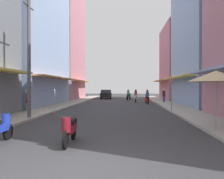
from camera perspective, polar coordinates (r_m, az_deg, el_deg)
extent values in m
plane|color=#38383A|center=(21.31, 0.97, -4.38)|extent=(90.61, 90.61, 0.00)
cube|color=#ADA89E|center=(22.21, -12.90, -4.04)|extent=(2.17, 49.19, 0.12)
cube|color=#ADA89E|center=(21.70, 15.18, -4.15)|extent=(2.17, 49.19, 0.12)
cube|color=#8CA5CC|center=(25.75, -20.82, 13.14)|extent=(6.00, 12.45, 14.92)
cube|color=#D88C4C|center=(23.90, -13.12, 2.86)|extent=(1.10, 11.21, 0.12)
cube|color=#B7727F|center=(37.04, -12.92, 11.47)|extent=(6.00, 10.74, 17.71)
cube|color=#D88C4C|center=(35.53, -7.48, 2.11)|extent=(1.10, 9.67, 0.12)
cube|color=#8CA5CC|center=(25.02, 23.90, 13.56)|extent=(6.00, 10.94, 14.97)
cube|color=#EFD159|center=(23.43, 15.78, 2.90)|extent=(1.10, 9.85, 0.12)
cube|color=#B7727F|center=(35.06, 17.68, 6.33)|extent=(6.00, 9.25, 10.76)
cube|color=#D88C4C|center=(34.23, 11.97, 2.16)|extent=(1.10, 8.32, 0.12)
cylinder|color=black|center=(33.62, 4.49, -2.10)|extent=(0.24, 0.56, 0.56)
cylinder|color=black|center=(32.43, 3.85, -2.19)|extent=(0.24, 0.56, 0.56)
cube|color=#197233|center=(32.96, 4.15, -1.76)|extent=(0.57, 1.04, 0.24)
cube|color=black|center=(32.77, 4.05, -1.43)|extent=(0.44, 0.62, 0.14)
cylinder|color=#197233|center=(33.48, 4.43, -1.39)|extent=(0.28, 0.28, 0.45)
cylinder|color=black|center=(33.48, 4.43, -0.96)|extent=(0.53, 0.19, 0.03)
cylinder|color=#598C59|center=(32.80, 4.08, -0.82)|extent=(0.34, 0.34, 0.55)
sphere|color=silver|center=(32.80, 4.08, -0.12)|extent=(0.26, 0.26, 0.26)
cylinder|color=black|center=(7.04, -11.63, -12.21)|extent=(0.10, 0.56, 0.56)
cylinder|color=black|center=(8.24, -9.60, -10.33)|extent=(0.10, 0.56, 0.56)
cube|color=maroon|center=(7.65, -10.45, -9.51)|extent=(0.32, 1.01, 0.24)
cube|color=black|center=(7.81, -10.14, -7.81)|extent=(0.30, 0.57, 0.14)
cylinder|color=maroon|center=(7.08, -11.40, -8.67)|extent=(0.28, 0.28, 0.45)
cylinder|color=black|center=(7.05, -11.41, -6.67)|extent=(0.55, 0.05, 0.03)
cylinder|color=black|center=(8.89, -24.59, -9.57)|extent=(0.09, 0.56, 0.56)
cylinder|color=#1E38B7|center=(8.72, -25.00, -6.97)|extent=(0.28, 0.28, 0.45)
cylinder|color=black|center=(8.69, -25.01, -5.34)|extent=(0.55, 0.04, 0.03)
cylinder|color=black|center=(27.29, 5.91, -2.71)|extent=(0.11, 0.56, 0.56)
cylinder|color=black|center=(28.53, 5.98, -2.57)|extent=(0.11, 0.56, 0.56)
cube|color=silver|center=(27.95, 5.95, -2.18)|extent=(0.34, 1.02, 0.24)
cube|color=black|center=(28.14, 5.96, -1.76)|extent=(0.31, 0.58, 0.14)
cylinder|color=silver|center=(27.39, 5.92, -1.82)|extent=(0.28, 0.28, 0.45)
cylinder|color=black|center=(27.38, 5.92, -1.30)|extent=(0.55, 0.06, 0.03)
cylinder|color=#99333F|center=(28.08, 5.96, -1.05)|extent=(0.34, 0.34, 0.55)
sphere|color=red|center=(28.07, 5.96, -0.23)|extent=(0.26, 0.26, 0.26)
cylinder|color=black|center=(25.77, 8.51, -2.91)|extent=(0.13, 0.57, 0.56)
cylinder|color=black|center=(24.54, 9.02, -3.08)|extent=(0.13, 0.57, 0.56)
cube|color=red|center=(25.10, 8.78, -2.50)|extent=(0.37, 1.02, 0.24)
cube|color=black|center=(24.89, 8.86, -2.06)|extent=(0.33, 0.58, 0.14)
cylinder|color=red|center=(25.63, 8.56, -1.99)|extent=(0.28, 0.28, 0.45)
cylinder|color=black|center=(25.62, 8.56, -1.43)|extent=(0.55, 0.08, 0.03)
cylinder|color=#334C8C|center=(24.92, 8.84, -1.25)|extent=(0.34, 0.34, 0.55)
sphere|color=red|center=(24.92, 8.84, -0.33)|extent=(0.26, 0.26, 0.26)
cube|color=black|center=(36.77, -1.49, -1.37)|extent=(2.01, 4.20, 0.70)
cube|color=#333D47|center=(36.60, -1.50, -0.52)|extent=(1.73, 2.19, 0.60)
cylinder|color=black|center=(38.06, -2.56, -1.72)|extent=(0.22, 0.65, 0.64)
cylinder|color=black|center=(38.01, -0.30, -1.73)|extent=(0.22, 0.65, 0.64)
cylinder|color=black|center=(35.56, -2.76, -1.88)|extent=(0.22, 0.65, 0.64)
cylinder|color=black|center=(35.51, -0.34, -1.89)|extent=(0.22, 0.65, 0.64)
cylinder|color=#334C8C|center=(27.63, 12.82, -2.49)|extent=(0.28, 0.28, 0.75)
cylinder|color=#262628|center=(27.60, 12.83, -1.07)|extent=(0.34, 0.34, 0.63)
sphere|color=#9E7256|center=(27.59, 12.83, -0.12)|extent=(0.22, 0.22, 0.22)
cone|color=#D1B77A|center=(27.59, 12.83, 0.09)|extent=(0.44, 0.44, 0.16)
cylinder|color=beige|center=(16.80, -20.21, -4.46)|extent=(0.28, 0.28, 0.75)
cylinder|color=#99333F|center=(16.75, -20.22, -2.08)|extent=(0.34, 0.34, 0.64)
sphere|color=#9E7256|center=(16.74, -20.23, -0.52)|extent=(0.22, 0.22, 0.22)
cone|color=#D1B77A|center=(16.74, -20.23, -0.17)|extent=(0.44, 0.44, 0.16)
cylinder|color=#99999E|center=(10.24, 24.62, -3.20)|extent=(0.05, 0.05, 2.34)
cone|color=beige|center=(10.23, 24.65, 3.08)|extent=(2.31, 2.31, 0.45)
cylinder|color=#4C4C4F|center=(13.79, -20.07, 7.44)|extent=(0.20, 0.20, 6.99)
cylinder|color=#3F382D|center=(14.43, -20.11, 18.93)|extent=(0.08, 1.20, 0.08)
cylinder|color=gray|center=(17.72, 14.66, -1.19)|extent=(0.07, 0.07, 2.60)
cylinder|color=red|center=(17.72, 14.67, 2.21)|extent=(0.02, 0.60, 0.60)
cube|color=white|center=(17.72, 14.67, 2.21)|extent=(0.03, 0.40, 0.10)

